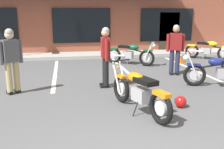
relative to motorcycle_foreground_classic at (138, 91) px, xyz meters
The scene contains 13 objects.
ground_plane 1.01m from the motorcycle_foreground_classic, 129.71° to the left, with size 80.00×80.00×0.00m, color #515154.
sidewalk_kerb 7.66m from the motorcycle_foreground_classic, 94.30° to the left, with size 22.00×1.80×0.14m, color #A8A59E.
brick_storefront_building 11.34m from the motorcycle_foreground_classic, 92.91° to the left, with size 16.83×6.97×3.72m.
painted_stall_lines 4.09m from the motorcycle_foreground_classic, 98.10° to the left, with size 7.67×4.80×0.01m.
motorcycle_foreground_classic is the anchor object (origin of this frame).
motorcycle_black_cruiser 7.48m from the motorcycle_foreground_classic, 48.86° to the left, with size 1.67×1.63×0.98m.
motorcycle_blue_standard 3.14m from the motorcycle_foreground_classic, 26.85° to the left, with size 2.04×0.99×0.98m.
motorcycle_green_cafe_racer 5.21m from the motorcycle_foreground_classic, 77.37° to the left, with size 1.80×1.47×0.98m.
person_in_black_shirt 3.38m from the motorcycle_foreground_classic, 147.32° to the left, with size 0.56×0.41×1.68m.
person_in_shorts_foreground 2.11m from the motorcycle_foreground_classic, 100.42° to the left, with size 0.28×0.60×1.68m.
person_by_back_row 3.83m from the motorcycle_foreground_classic, 55.06° to the left, with size 0.61×0.34×1.68m.
helmet_on_pavement 1.05m from the motorcycle_foreground_classic, ahead, with size 0.26×0.26×0.26m.
traffic_cone 6.12m from the motorcycle_foreground_classic, 57.12° to the left, with size 0.34×0.34×0.53m.
Camera 1 is at (-0.91, -2.32, 2.02)m, focal length 41.48 mm.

